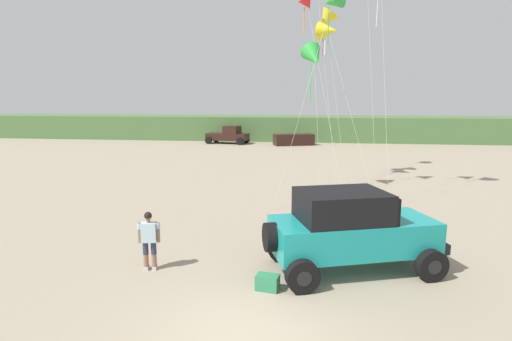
{
  "coord_description": "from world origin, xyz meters",
  "views": [
    {
      "loc": [
        1.28,
        -7.19,
        4.62
      ],
      "look_at": [
        -0.4,
        4.3,
        2.64
      ],
      "focal_mm": 28.36,
      "sensor_mm": 36.0,
      "label": 1
    }
  ],
  "objects_px": {
    "jeep": "(351,229)",
    "cooler_box": "(268,282)",
    "kite_black_sled": "(326,20)",
    "kite_pink_ribbon": "(332,1)",
    "kite_yellow_diamond": "(307,4)",
    "kite_blue_swept": "(314,57)",
    "kite_red_delta": "(328,31)",
    "distant_pickup": "(229,135)",
    "person_watching": "(149,237)",
    "distant_sedan": "(294,140)"
  },
  "relations": [
    {
      "from": "jeep",
      "to": "cooler_box",
      "type": "height_order",
      "value": "jeep"
    },
    {
      "from": "kite_black_sled",
      "to": "kite_pink_ribbon",
      "type": "bearing_deg",
      "value": -86.61
    },
    {
      "from": "cooler_box",
      "to": "kite_yellow_diamond",
      "type": "relative_size",
      "value": 0.05
    },
    {
      "from": "cooler_box",
      "to": "kite_blue_swept",
      "type": "xyz_separation_m",
      "value": [
        0.95,
        11.02,
        6.56
      ]
    },
    {
      "from": "cooler_box",
      "to": "kite_red_delta",
      "type": "height_order",
      "value": "kite_red_delta"
    },
    {
      "from": "kite_red_delta",
      "to": "kite_yellow_diamond",
      "type": "height_order",
      "value": "kite_yellow_diamond"
    },
    {
      "from": "kite_red_delta",
      "to": "kite_black_sled",
      "type": "relative_size",
      "value": 0.92
    },
    {
      "from": "distant_pickup",
      "to": "person_watching",
      "type": "bearing_deg",
      "value": -81.5
    },
    {
      "from": "person_watching",
      "to": "kite_pink_ribbon",
      "type": "bearing_deg",
      "value": 64.93
    },
    {
      "from": "person_watching",
      "to": "kite_red_delta",
      "type": "height_order",
      "value": "kite_red_delta"
    },
    {
      "from": "distant_pickup",
      "to": "kite_yellow_diamond",
      "type": "xyz_separation_m",
      "value": [
        8.95,
        -20.75,
        8.98
      ]
    },
    {
      "from": "cooler_box",
      "to": "kite_pink_ribbon",
      "type": "distance_m",
      "value": 15.01
    },
    {
      "from": "cooler_box",
      "to": "kite_yellow_diamond",
      "type": "bearing_deg",
      "value": 97.77
    },
    {
      "from": "jeep",
      "to": "kite_black_sled",
      "type": "height_order",
      "value": "kite_black_sled"
    },
    {
      "from": "kite_blue_swept",
      "to": "person_watching",
      "type": "bearing_deg",
      "value": -112.79
    },
    {
      "from": "kite_pink_ribbon",
      "to": "distant_sedan",
      "type": "bearing_deg",
      "value": 97.39
    },
    {
      "from": "distant_pickup",
      "to": "kite_black_sled",
      "type": "bearing_deg",
      "value": -63.32
    },
    {
      "from": "kite_red_delta",
      "to": "kite_pink_ribbon",
      "type": "height_order",
      "value": "kite_pink_ribbon"
    },
    {
      "from": "distant_sedan",
      "to": "kite_black_sled",
      "type": "xyz_separation_m",
      "value": [
        2.72,
        -19.2,
        8.58
      ]
    },
    {
      "from": "kite_red_delta",
      "to": "kite_blue_swept",
      "type": "bearing_deg",
      "value": -103.73
    },
    {
      "from": "distant_sedan",
      "to": "kite_yellow_diamond",
      "type": "relative_size",
      "value": 0.4
    },
    {
      "from": "jeep",
      "to": "kite_pink_ribbon",
      "type": "distance_m",
      "value": 13.11
    },
    {
      "from": "person_watching",
      "to": "kite_black_sled",
      "type": "relative_size",
      "value": 0.17
    },
    {
      "from": "distant_sedan",
      "to": "distant_pickup",
      "type": "bearing_deg",
      "value": 154.36
    },
    {
      "from": "kite_yellow_diamond",
      "to": "person_watching",
      "type": "bearing_deg",
      "value": -106.12
    },
    {
      "from": "cooler_box",
      "to": "person_watching",
      "type": "bearing_deg",
      "value": 177.46
    },
    {
      "from": "person_watching",
      "to": "cooler_box",
      "type": "bearing_deg",
      "value": -12.29
    },
    {
      "from": "jeep",
      "to": "kite_yellow_diamond",
      "type": "distance_m",
      "value": 15.39
    },
    {
      "from": "distant_sedan",
      "to": "kite_blue_swept",
      "type": "distance_m",
      "value": 23.98
    },
    {
      "from": "distant_pickup",
      "to": "kite_yellow_diamond",
      "type": "height_order",
      "value": "kite_yellow_diamond"
    },
    {
      "from": "person_watching",
      "to": "jeep",
      "type": "bearing_deg",
      "value": 7.91
    },
    {
      "from": "jeep",
      "to": "distant_pickup",
      "type": "distance_m",
      "value": 34.97
    },
    {
      "from": "distant_sedan",
      "to": "kite_yellow_diamond",
      "type": "height_order",
      "value": "kite_yellow_diamond"
    },
    {
      "from": "jeep",
      "to": "kite_blue_swept",
      "type": "height_order",
      "value": "kite_blue_swept"
    },
    {
      "from": "kite_black_sled",
      "to": "kite_red_delta",
      "type": "bearing_deg",
      "value": -84.09
    },
    {
      "from": "jeep",
      "to": "kite_blue_swept",
      "type": "distance_m",
      "value": 11.08
    },
    {
      "from": "cooler_box",
      "to": "kite_black_sled",
      "type": "xyz_separation_m",
      "value": [
        1.55,
        14.9,
        8.99
      ]
    },
    {
      "from": "kite_black_sled",
      "to": "kite_blue_swept",
      "type": "xyz_separation_m",
      "value": [
        -0.6,
        -3.88,
        -2.43
      ]
    },
    {
      "from": "kite_yellow_diamond",
      "to": "kite_blue_swept",
      "type": "bearing_deg",
      "value": -81.43
    },
    {
      "from": "person_watching",
      "to": "kite_black_sled",
      "type": "distance_m",
      "value": 17.11
    },
    {
      "from": "kite_blue_swept",
      "to": "jeep",
      "type": "bearing_deg",
      "value": -83.06
    },
    {
      "from": "distant_pickup",
      "to": "kite_yellow_diamond",
      "type": "distance_m",
      "value": 24.31
    },
    {
      "from": "jeep",
      "to": "person_watching",
      "type": "bearing_deg",
      "value": -172.09
    },
    {
      "from": "kite_blue_swept",
      "to": "cooler_box",
      "type": "bearing_deg",
      "value": -94.92
    },
    {
      "from": "kite_blue_swept",
      "to": "kite_pink_ribbon",
      "type": "bearing_deg",
      "value": 39.17
    },
    {
      "from": "jeep",
      "to": "kite_red_delta",
      "type": "height_order",
      "value": "kite_red_delta"
    },
    {
      "from": "person_watching",
      "to": "kite_pink_ribbon",
      "type": "height_order",
      "value": "kite_pink_ribbon"
    },
    {
      "from": "jeep",
      "to": "person_watching",
      "type": "relative_size",
      "value": 3.0
    },
    {
      "from": "distant_sedan",
      "to": "kite_red_delta",
      "type": "xyz_separation_m",
      "value": [
        2.82,
        -20.2,
        7.83
      ]
    },
    {
      "from": "kite_red_delta",
      "to": "kite_blue_swept",
      "type": "xyz_separation_m",
      "value": [
        -0.7,
        -2.88,
        -1.69
      ]
    }
  ]
}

